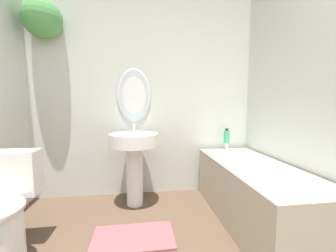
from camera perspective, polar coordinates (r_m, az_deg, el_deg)
wall_back at (r=2.50m, az=-9.73°, el=10.80°), size 2.71×0.39×2.40m
wall_right at (r=1.93m, az=38.95°, el=8.07°), size 0.06×2.44×2.40m
pedestal_sink at (r=2.25m, az=-9.34°, el=-7.39°), size 0.51×0.51×0.88m
bathtub at (r=2.15m, az=22.75°, el=-16.52°), size 0.61×1.46×0.62m
shampoo_bottle at (r=2.62m, az=15.93°, el=-2.81°), size 0.07×0.07×0.18m
bath_mat at (r=1.92m, az=-9.57°, el=-28.18°), size 0.66×0.37×0.02m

